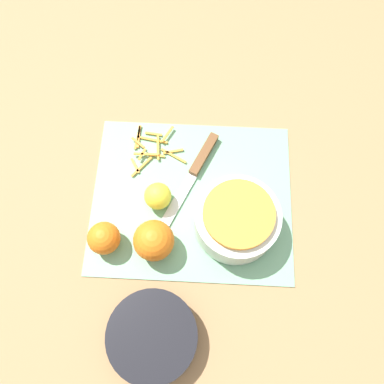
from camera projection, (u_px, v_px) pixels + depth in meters
name	position (u px, v px, depth m)	size (l,w,h in m)	color
ground_plane	(192.00, 198.00, 0.83)	(4.00, 4.00, 0.00)	#9E754C
cutting_board	(192.00, 197.00, 0.82)	(0.44, 0.37, 0.01)	#75AD84
bowl_speckled	(237.00, 219.00, 0.76)	(0.17, 0.17, 0.09)	silver
bowl_dark	(153.00, 336.00, 0.70)	(0.17, 0.17, 0.05)	black
knife	(199.00, 163.00, 0.84)	(0.12, 0.23, 0.02)	brown
orange_left	(154.00, 240.00, 0.74)	(0.08, 0.08, 0.08)	orange
orange_right	(104.00, 238.00, 0.75)	(0.07, 0.07, 0.07)	orange
lemon	(158.00, 196.00, 0.79)	(0.06, 0.06, 0.06)	yellow
peel_pile	(151.00, 148.00, 0.86)	(0.13, 0.13, 0.01)	#F19B35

